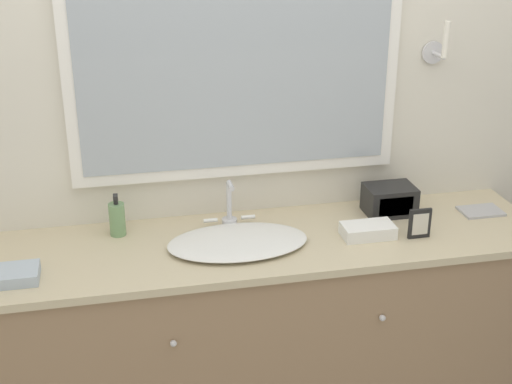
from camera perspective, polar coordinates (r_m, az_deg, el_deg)
The scene contains 9 objects.
wall_back at distance 2.84m, azimuth -0.70°, elevation 5.64°, with size 8.00×0.18×2.55m.
vanity_counter at distance 2.94m, azimuth 0.63°, elevation -11.78°, with size 2.19×0.57×0.91m.
sink_basin at distance 2.66m, azimuth -1.49°, elevation -3.90°, with size 0.53×0.37×0.19m.
soap_bottle at distance 2.77m, azimuth -11.05°, elevation -2.10°, with size 0.06×0.06×0.17m.
appliance_box at distance 2.95m, azimuth 10.64°, elevation -0.62°, with size 0.20×0.15×0.12m.
picture_frame at distance 2.76m, azimuth 12.97°, elevation -2.48°, with size 0.09×0.01×0.12m.
hand_towel_near_sink at distance 2.75m, azimuth 8.94°, elevation -3.06°, with size 0.20×0.11×0.05m.
hand_towel_far_corner at distance 2.56m, azimuth -19.14°, elevation -6.32°, with size 0.20×0.13×0.04m.
metal_tray at distance 3.07m, azimuth 17.54°, elevation -1.47°, with size 0.17×0.12×0.01m.
Camera 1 is at (-0.53, -2.04, 2.13)m, focal length 50.00 mm.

